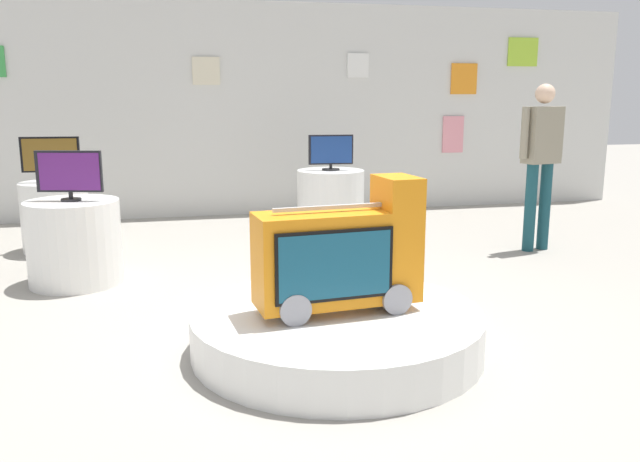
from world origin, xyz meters
TOP-DOWN VIEW (x-y plane):
  - ground_plane at (0.00, 0.00)m, footprint 30.00×30.00m
  - back_wall_display at (-0.00, 4.65)m, footprint 11.64×0.13m
  - main_display_pedestal at (0.15, -0.51)m, footprint 1.86×1.86m
  - novelty_firetruck_tv at (0.18, -0.51)m, footprint 1.07×0.49m
  - display_pedestal_left_rear at (1.06, 3.30)m, footprint 0.82×0.82m
  - tv_on_left_rear at (1.06, 3.30)m, footprint 0.54×0.21m
  - display_pedestal_center_rear at (-1.68, 1.52)m, footprint 0.79×0.79m
  - tv_on_center_rear at (-1.68, 1.52)m, footprint 0.56×0.18m
  - display_pedestal_right_rear at (-2.04, 2.87)m, footprint 0.68×0.68m
  - tv_on_right_rear at (-2.04, 2.87)m, footprint 0.59×0.19m
  - shopper_browsing_near_truck at (2.93, 1.76)m, footprint 0.55×0.28m

SIDE VIEW (x-z plane):
  - ground_plane at x=0.00m, z-range 0.00..0.00m
  - main_display_pedestal at x=0.15m, z-range 0.00..0.27m
  - display_pedestal_left_rear at x=1.06m, z-range 0.00..0.73m
  - display_pedestal_center_rear at x=-1.68m, z-range 0.00..0.73m
  - display_pedestal_right_rear at x=-2.04m, z-range 0.00..0.73m
  - novelty_firetruck_tv at x=0.18m, z-range 0.19..1.04m
  - tv_on_left_rear at x=1.06m, z-range 0.75..1.17m
  - tv_on_center_rear at x=-1.68m, z-range 0.76..1.18m
  - tv_on_right_rear at x=-2.04m, z-range 0.77..1.24m
  - shopper_browsing_near_truck at x=2.93m, z-range 0.15..1.89m
  - back_wall_display at x=0.00m, z-range 0.00..2.85m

